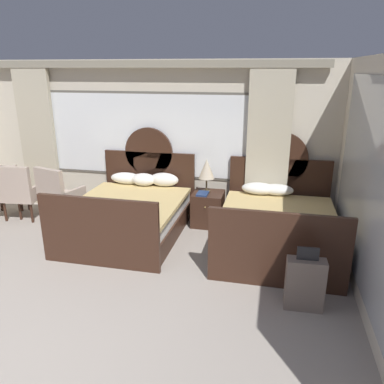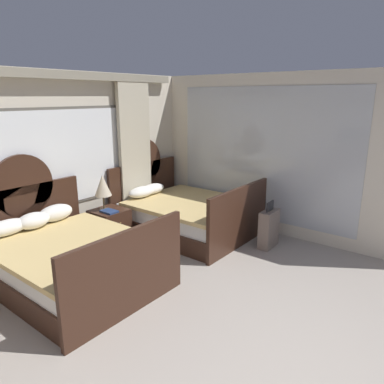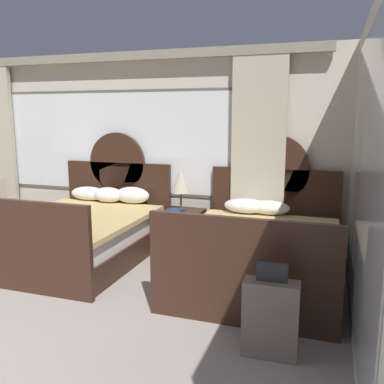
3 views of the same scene
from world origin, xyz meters
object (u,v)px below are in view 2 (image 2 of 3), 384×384
(bed_near_mirror, at_px, (185,213))
(book_on_nightstand, at_px, (109,211))
(nightstand_between_beds, at_px, (110,227))
(suitcase_on_floor, at_px, (269,228))
(table_lamp_on_nightstand, at_px, (103,186))
(bed_near_window, at_px, (69,258))

(bed_near_mirror, xyz_separation_m, book_on_nightstand, (-1.22, 0.53, 0.24))
(bed_near_mirror, height_order, nightstand_between_beds, bed_near_mirror)
(suitcase_on_floor, bearing_deg, nightstand_between_beds, 125.00)
(book_on_nightstand, distance_m, suitcase_on_floor, 2.53)
(nightstand_between_beds, bearing_deg, suitcase_on_floor, -55.00)
(table_lamp_on_nightstand, height_order, suitcase_on_floor, table_lamp_on_nightstand)
(table_lamp_on_nightstand, relative_size, suitcase_on_floor, 0.76)
(nightstand_between_beds, bearing_deg, table_lamp_on_nightstand, 125.16)
(bed_near_mirror, height_order, suitcase_on_floor, bed_near_mirror)
(suitcase_on_floor, bearing_deg, bed_near_window, 150.65)
(book_on_nightstand, bearing_deg, table_lamp_on_nightstand, 78.36)
(nightstand_between_beds, bearing_deg, book_on_nightstand, -126.64)
(book_on_nightstand, relative_size, suitcase_on_floor, 0.35)
(bed_near_window, relative_size, nightstand_between_beds, 3.78)
(bed_near_mirror, xyz_separation_m, suitcase_on_floor, (0.31, -1.46, -0.03))
(bed_near_mirror, relative_size, table_lamp_on_nightstand, 3.78)
(nightstand_between_beds, distance_m, table_lamp_on_nightstand, 0.68)
(bed_near_window, relative_size, book_on_nightstand, 8.26)
(nightstand_between_beds, height_order, book_on_nightstand, book_on_nightstand)
(bed_near_window, height_order, suitcase_on_floor, bed_near_window)
(bed_near_window, height_order, book_on_nightstand, bed_near_window)
(table_lamp_on_nightstand, distance_m, book_on_nightstand, 0.41)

